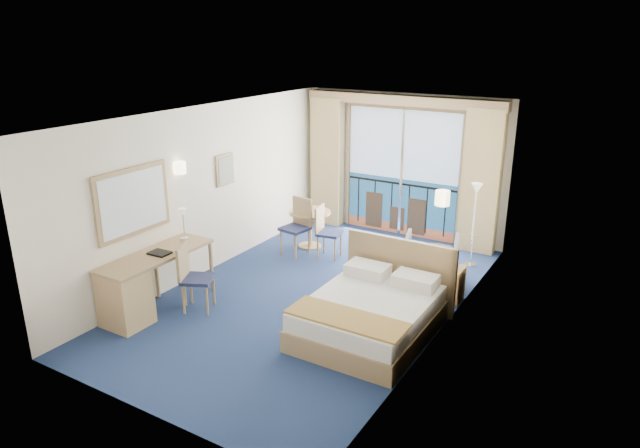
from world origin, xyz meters
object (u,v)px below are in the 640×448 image
Objects in this scene: desk at (132,290)px; table_chair_a at (325,229)px; table_chair_b at (298,223)px; round_table at (310,220)px; floor_lamp at (475,204)px; desk_chair at (191,274)px; bed at (371,313)px; nightstand at (448,284)px; armchair at (431,259)px.

desk is 3.52m from table_chair_a.
table_chair_b is (0.56, 3.25, 0.11)m from desk.
desk is 2.32× the size of round_table.
floor_lamp is 2.93m from round_table.
desk_chair is at bearing 157.26° from table_chair_a.
bed is 1.11× the size of desk.
desk is 1.74× the size of table_chair_b.
desk_chair is (-3.02, -2.13, 0.28)m from nightstand.
round_table is 0.75× the size of table_chair_b.
armchair is 2.47m from round_table.
floor_lamp is 1.58× the size of table_chair_a.
desk_chair is 1.06× the size of table_chair_a.
floor_lamp is at bearing 51.63° from desk.
desk is 3.30m from table_chair_b.
desk_chair is at bearing -83.21° from table_chair_b.
desk is 3.67m from round_table.
floor_lamp is 0.82× the size of desk.
table_chair_a is 0.50m from table_chair_b.
table_chair_b reaches higher than armchair.
armchair is 1.26m from floor_lamp.
floor_lamp is at bearing -63.98° from desk_chair.
armchair is 4.45m from desk.
table_chair_b is (-0.48, -0.12, 0.05)m from table_chair_a.
round_table is 0.38m from table_chair_b.
round_table reaches higher than nightstand.
desk_chair reaches higher than table_chair_a.
floor_lamp reaches higher than armchair.
desk reaches higher than armchair.
floor_lamp reaches higher than table_chair_a.
floor_lamp is at bearing 12.74° from round_table.
floor_lamp is 5.47m from desk.
bed is at bearing -99.32° from desk_chair.
nightstand is at bearing 38.90° from desk.
floor_lamp is (0.45, 2.90, 0.80)m from bed.
bed is 3.03m from table_chair_b.
nightstand is 0.52× the size of table_chair_b.
table_chair_b reaches higher than round_table.
round_table is (-2.90, 0.82, 0.25)m from nightstand.
table_chair_a reaches higher than round_table.
armchair is 0.48× the size of desk.
floor_lamp reaches higher than desk_chair.
bed reaches higher than desk_chair.
armchair is 1.10× the size of round_table.
floor_lamp is 1.48× the size of desk_chair.
table_chair_a is (-1.87, 2.00, 0.23)m from bed.
armchair is 2.46m from table_chair_b.
table_chair_a is at bearing -18.89° from armchair.
nightstand is at bearing -79.63° from desk_chair.
bed reaches higher than table_chair_a.
desk_chair is 1.29× the size of round_table.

